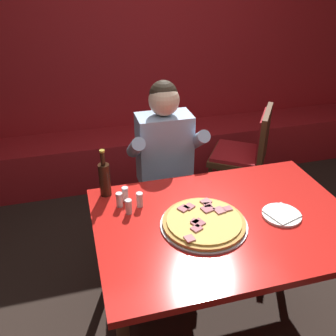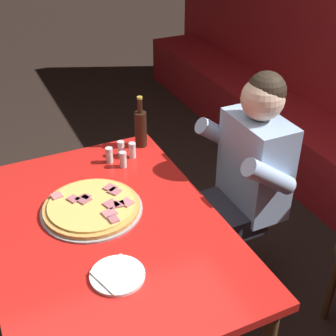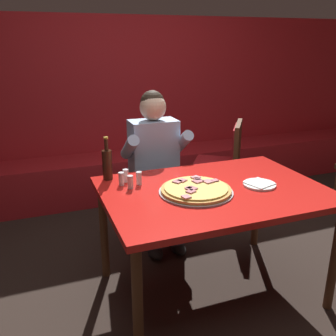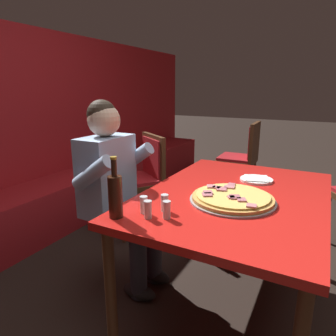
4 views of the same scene
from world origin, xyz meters
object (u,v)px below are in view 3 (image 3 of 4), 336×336
object	(u,v)px
shaker_oregano	(130,183)
diner_seated_blue_shirt	(157,163)
shaker_black_pepper	(126,176)
plate_white_paper	(259,184)
main_dining_table	(213,199)
pizza	(196,190)
shaker_red_pepper_flakes	(121,179)
shaker_parmesan	(139,179)
dining_chair_near_right	(223,160)
beer_bottle	(107,164)

from	to	relation	value
shaker_oregano	diner_seated_blue_shirt	bearing A→B (deg)	56.82
shaker_black_pepper	shaker_oregano	world-z (taller)	same
plate_white_paper	main_dining_table	bearing A→B (deg)	169.80
pizza	shaker_red_pepper_flakes	size ratio (longest dim) A/B	5.31
main_dining_table	shaker_parmesan	size ratio (longest dim) A/B	16.15
dining_chair_near_right	shaker_red_pepper_flakes	bearing A→B (deg)	-145.83
shaker_black_pepper	shaker_oregano	size ratio (longest dim) A/B	1.00
pizza	shaker_black_pepper	world-z (taller)	shaker_black_pepper
shaker_black_pepper	dining_chair_near_right	size ratio (longest dim) A/B	0.09
main_dining_table	plate_white_paper	distance (m)	0.31
diner_seated_blue_shirt	dining_chair_near_right	bearing A→B (deg)	22.23
pizza	shaker_parmesan	bearing A→B (deg)	138.13
shaker_black_pepper	shaker_parmesan	world-z (taller)	same
plate_white_paper	shaker_oregano	xyz separation A→B (m)	(-0.79, 0.24, 0.03)
pizza	diner_seated_blue_shirt	xyz separation A→B (m)	(0.01, 0.78, -0.07)
pizza	plate_white_paper	size ratio (longest dim) A/B	2.18
shaker_oregano	shaker_red_pepper_flakes	size ratio (longest dim) A/B	1.00
dining_chair_near_right	shaker_oregano	bearing A→B (deg)	-142.43
pizza	shaker_oregano	bearing A→B (deg)	149.89
pizza	shaker_red_pepper_flakes	xyz separation A→B (m)	(-0.40, 0.29, 0.02)
plate_white_paper	diner_seated_blue_shirt	distance (m)	0.92
shaker_parmesan	shaker_oregano	size ratio (longest dim) A/B	1.00
beer_bottle	shaker_red_pepper_flakes	xyz separation A→B (m)	(0.06, -0.14, -0.07)
plate_white_paper	beer_bottle	size ratio (longest dim) A/B	0.72
pizza	shaker_oregano	world-z (taller)	shaker_oregano
shaker_oregano	shaker_parmesan	bearing A→B (deg)	34.88
beer_bottle	shaker_red_pepper_flakes	size ratio (longest dim) A/B	3.40
shaker_oregano	pizza	bearing A→B (deg)	-30.11
shaker_parmesan	diner_seated_blue_shirt	world-z (taller)	diner_seated_blue_shirt
plate_white_paper	shaker_black_pepper	size ratio (longest dim) A/B	2.44
dining_chair_near_right	main_dining_table	bearing A→B (deg)	-121.70
beer_bottle	dining_chair_near_right	xyz separation A→B (m)	(1.25, 0.67, -0.32)
plate_white_paper	beer_bottle	world-z (taller)	beer_bottle
shaker_parmesan	shaker_oregano	bearing A→B (deg)	-145.12
shaker_parmesan	diner_seated_blue_shirt	distance (m)	0.61
beer_bottle	shaker_black_pepper	bearing A→B (deg)	-42.20
shaker_parmesan	shaker_oregano	distance (m)	0.09
shaker_black_pepper	shaker_red_pepper_flakes	distance (m)	0.06
plate_white_paper	shaker_red_pepper_flakes	world-z (taller)	shaker_red_pepper_flakes
shaker_red_pepper_flakes	diner_seated_blue_shirt	xyz separation A→B (m)	(0.41, 0.49, -0.09)
dining_chair_near_right	pizza	bearing A→B (deg)	-126.09
pizza	shaker_red_pepper_flakes	distance (m)	0.49
main_dining_table	shaker_red_pepper_flakes	xyz separation A→B (m)	(-0.53, 0.27, 0.11)
main_dining_table	shaker_black_pepper	xyz separation A→B (m)	(-0.49, 0.32, 0.11)
pizza	plate_white_paper	world-z (taller)	pizza
plate_white_paper	diner_seated_blue_shirt	size ratio (longest dim) A/B	0.16
diner_seated_blue_shirt	shaker_red_pepper_flakes	bearing A→B (deg)	-129.91
main_dining_table	dining_chair_near_right	bearing A→B (deg)	58.30
main_dining_table	pizza	bearing A→B (deg)	-172.18
main_dining_table	dining_chair_near_right	xyz separation A→B (m)	(0.67, 1.08, -0.13)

